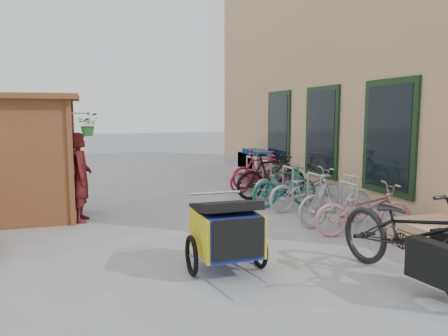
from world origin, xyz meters
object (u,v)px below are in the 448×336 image
object	(u,v)px
bike_5	(272,176)
bike_7	(260,171)
pallet_stack	(442,237)
cargo_bike	(413,235)
kiosk	(16,140)
bike_4	(280,182)
bike_2	(306,189)
bike_0	(364,209)
child_trailer	(226,229)
bike_1	(336,200)
bike_3	(285,186)
shopping_carts	(252,161)
person_kiosk	(81,177)
bike_6	(261,176)

from	to	relation	value
bike_5	bike_7	xyz separation A→B (m)	(0.27, 1.41, -0.06)
pallet_stack	bike_5	world-z (taller)	bike_5
cargo_bike	bike_5	size ratio (longest dim) A/B	1.30
kiosk	bike_4	world-z (taller)	kiosk
pallet_stack	bike_2	bearing A→B (deg)	101.74
pallet_stack	bike_0	size ratio (longest dim) A/B	0.70
pallet_stack	cargo_bike	bearing A→B (deg)	-145.97
child_trailer	bike_1	size ratio (longest dim) A/B	1.04
cargo_bike	bike_0	distance (m)	2.07
bike_2	bike_5	size ratio (longest dim) A/B	0.95
child_trailer	bike_2	bearing A→B (deg)	46.29
kiosk	child_trailer	bearing A→B (deg)	-51.23
bike_2	bike_7	bearing A→B (deg)	-5.38
bike_2	bike_3	distance (m)	0.55
bike_7	bike_0	bearing A→B (deg)	178.93
bike_2	shopping_carts	bearing A→B (deg)	-10.73
kiosk	pallet_stack	world-z (taller)	kiosk
person_kiosk	bike_1	world-z (taller)	person_kiosk
bike_0	bike_1	size ratio (longest dim) A/B	1.05
kiosk	bike_7	distance (m)	6.19
bike_0	cargo_bike	bearing A→B (deg)	169.62
bike_3	bike_7	distance (m)	2.37
bike_1	bike_5	world-z (taller)	bike_5
shopping_carts	bike_0	xyz separation A→B (m)	(-0.61, -6.77, -0.10)
shopping_carts	bike_7	bearing A→B (deg)	-105.06
shopping_carts	bike_1	size ratio (longest dim) A/B	1.28
bike_0	bike_6	bearing A→B (deg)	10.93
bike_6	bike_3	bearing A→B (deg)	-177.27
bike_1	kiosk	bearing A→B (deg)	63.00
kiosk	bike_0	xyz separation A→B (m)	(5.66, -2.80, -1.10)
bike_1	bike_4	bearing A→B (deg)	-8.19
bike_6	bike_1	bearing A→B (deg)	-172.08
bike_7	child_trailer	bearing A→B (deg)	153.85
cargo_bike	bike_3	distance (m)	4.44
bike_5	bike_6	size ratio (longest dim) A/B	1.12
kiosk	bike_6	distance (m)	5.83
kiosk	bike_0	distance (m)	6.41
cargo_bike	bike_4	distance (m)	5.28
kiosk	bike_2	distance (m)	5.80
kiosk	bike_4	distance (m)	5.78
shopping_carts	bike_0	world-z (taller)	shopping_carts
pallet_stack	bike_6	size ratio (longest dim) A/B	0.73
cargo_bike	person_kiosk	world-z (taller)	person_kiosk
cargo_bike	bike_6	world-z (taller)	cargo_bike
bike_1	bike_4	xyz separation A→B (m)	(0.10, 2.60, -0.06)
bike_5	bike_7	distance (m)	1.44
kiosk	shopping_carts	xyz separation A→B (m)	(6.28, 3.97, -1.01)
child_trailer	bike_7	bearing A→B (deg)	63.29
pallet_stack	bike_4	xyz separation A→B (m)	(-0.63, 4.35, 0.22)
shopping_carts	bike_5	distance (m)	3.45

